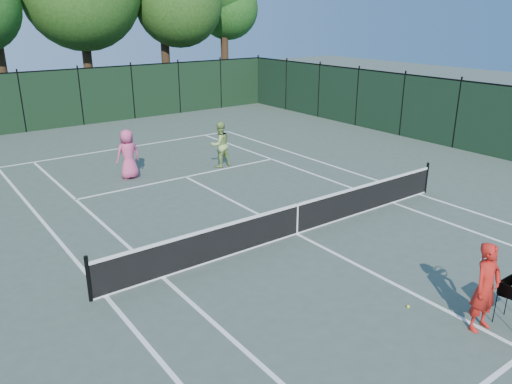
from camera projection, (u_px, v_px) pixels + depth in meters
ground at (297, 234)px, 13.92m from camera, size 90.00×90.00×0.00m
sideline_doubles_left at (106, 296)px, 10.86m from camera, size 0.10×23.77×0.01m
sideline_doubles_right at (419, 194)px, 16.98m from camera, size 0.10×23.77×0.01m
sideline_singles_left at (163, 277)px, 11.62m from camera, size 0.10×23.77×0.01m
sideline_singles_right at (393, 203)px, 16.21m from camera, size 0.10×23.77×0.01m
baseline_far at (128, 147)px, 22.93m from camera, size 10.97×0.10×0.01m
service_line_far at (186, 177)px, 18.77m from camera, size 8.23×0.10×0.01m
center_service_line at (297, 234)px, 13.92m from camera, size 0.10×12.80×0.01m
tennis_net at (297, 218)px, 13.76m from camera, size 11.69×0.09×1.06m
fence_far at (81, 98)px, 27.06m from camera, size 24.00×0.05×3.00m
coach at (486, 287)px, 9.46m from camera, size 0.96×0.61×1.81m
player_pink at (128, 154)px, 18.34m from camera, size 0.93×0.63×1.85m
player_green at (220, 144)px, 19.76m from camera, size 0.91×0.72×1.82m
loose_ball_midcourt at (408, 307)px, 10.40m from camera, size 0.07×0.07×0.07m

